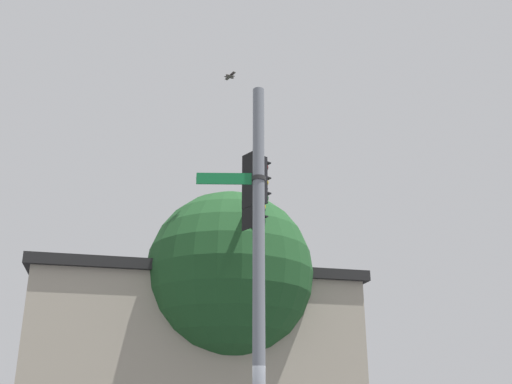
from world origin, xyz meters
The scene contains 9 objects.
signal_pole centered at (0.00, 0.00, 3.87)m, with size 0.22×0.22×7.74m, color slate.
mast_arm centered at (-2.23, 1.78, 7.19)m, with size 0.17×0.17×5.70m, color slate.
traffic_light_nearest_pole centered at (-1.16, 0.94, 6.40)m, with size 0.54×0.49×1.31m.
traffic_light_mid_inner centered at (-2.40, 1.93, 6.40)m, with size 0.54×0.49×1.31m.
traffic_light_mid_outer centered at (-3.64, 2.92, 6.40)m, with size 0.54×0.49×1.31m.
street_name_sign centered at (-0.23, -0.28, 5.85)m, with size 0.86×1.05×0.22m.
bird_flying centered at (-4.09, 2.37, 10.87)m, with size 0.43×0.29×0.15m.
storefront_building centered at (-8.84, 4.37, 2.85)m, with size 11.71×12.10×5.67m.
tree_by_storefront centered at (-5.52, 3.57, 5.49)m, with size 4.76×4.76×7.89m.
Camera 1 is at (7.94, -6.69, 1.74)m, focal length 42.23 mm.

